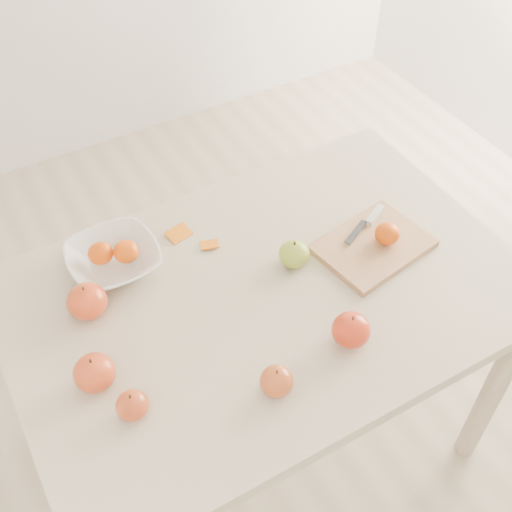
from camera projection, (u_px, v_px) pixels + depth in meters
ground at (264, 440)px, 2.06m from camera, size 3.50×3.50×0.00m
table at (266, 315)px, 1.58m from camera, size 1.20×0.80×0.75m
cutting_board at (373, 246)px, 1.60m from camera, size 0.30×0.24×0.02m
board_tangerine at (387, 234)px, 1.57m from camera, size 0.06×0.06×0.05m
fruit_bowl at (114, 259)px, 1.54m from camera, size 0.22×0.22×0.05m
bowl_tangerine_near at (101, 253)px, 1.52m from camera, size 0.06×0.06×0.05m
bowl_tangerine_far at (126, 251)px, 1.52m from camera, size 0.06×0.06×0.05m
orange_peel_a at (179, 235)px, 1.63m from camera, size 0.07×0.06×0.01m
orange_peel_b at (210, 245)px, 1.61m from camera, size 0.05×0.05×0.01m
paring_knife at (372, 218)px, 1.64m from camera, size 0.16×0.08×0.01m
apple_green at (294, 254)px, 1.54m from camera, size 0.08×0.08×0.07m
apple_red_b at (94, 373)px, 1.31m from camera, size 0.09×0.09×0.08m
apple_red_a at (87, 301)px, 1.43m from camera, size 0.09×0.09×0.08m
apple_red_e at (351, 330)px, 1.38m from camera, size 0.08×0.08×0.08m
apple_red_c at (277, 381)px, 1.30m from camera, size 0.07×0.07×0.06m
apple_red_d at (132, 405)px, 1.27m from camera, size 0.07×0.07×0.06m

